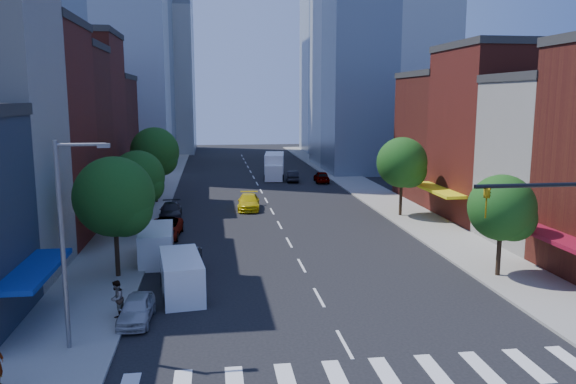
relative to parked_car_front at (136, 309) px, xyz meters
name	(u,v)px	position (x,y,z in m)	size (l,w,h in m)	color
ground	(344,344)	(9.50, -3.87, -0.65)	(220.00, 220.00, 0.00)	black
sidewalk_left	(151,196)	(-3.00, 36.13, -0.57)	(5.00, 120.00, 0.15)	gray
sidewalk_right	(369,191)	(22.00, 36.13, -0.57)	(5.00, 120.00, 0.15)	gray
crosswalk	(362,377)	(9.50, -6.87, -0.64)	(19.00, 3.00, 0.01)	silver
bldg_left_2	(0,137)	(-11.50, 16.63, 7.35)	(12.00, 9.00, 16.00)	#5D1E16
bldg_left_3	(36,137)	(-11.50, 25.13, 6.85)	(12.00, 8.00, 15.00)	#4B1712
bldg_left_4	(60,121)	(-11.50, 33.63, 7.85)	(12.00, 9.00, 17.00)	#5D1E16
bldg_left_5	(82,135)	(-11.50, 43.13, 5.85)	(12.00, 10.00, 13.00)	#4B1712
bldg_right_1	(576,164)	(30.50, 11.13, 5.35)	(12.00, 8.00, 12.00)	beige
bldg_right_2	(513,136)	(30.50, 20.13, 6.85)	(12.00, 10.00, 15.00)	#5D1E16
bldg_right_3	(463,139)	(30.50, 30.13, 5.85)	(12.00, 10.00, 13.00)	#4B1712
tower_far_w	(146,10)	(-8.50, 91.13, 27.35)	(18.00, 18.00, 56.00)	#9EA5AD
streetlight	(66,232)	(-2.31, -2.87, 4.63)	(2.25, 0.25, 9.00)	slate
tree_left_near	(117,200)	(-1.85, 7.05, 4.22)	(4.80, 4.80, 7.30)	black
tree_left_mid	(140,179)	(-1.85, 18.05, 3.88)	(4.20, 4.20, 6.65)	black
tree_left_far	(156,154)	(-1.85, 32.05, 4.56)	(5.00, 5.00, 7.75)	black
tree_right_near	(505,210)	(21.15, 4.05, 3.54)	(4.00, 4.00, 6.20)	black
tree_right_far	(404,164)	(21.15, 22.05, 4.22)	(4.60, 4.60, 7.20)	black
parked_car_front	(136,309)	(0.00, 0.00, 0.00)	(1.53, 3.79, 1.29)	#ACADB1
parked_car_second	(184,263)	(1.94, 7.22, 0.13)	(1.64, 4.71, 1.55)	black
parked_car_third	(165,228)	(0.02, 17.05, 0.09)	(2.44, 5.29, 1.47)	#999999
parked_car_rear	(171,211)	(0.00, 24.29, 0.05)	(1.95, 4.79, 1.39)	black
cargo_van_near	(182,276)	(2.02, 3.46, 0.46)	(2.76, 5.46, 2.23)	white
cargo_van_far	(156,245)	(0.01, 10.46, 0.48)	(2.42, 5.46, 2.28)	white
taxi	(249,202)	(7.32, 27.47, 0.10)	(2.08, 5.12, 1.49)	yellow
traffic_car_oncoming	(293,176)	(14.30, 45.41, 0.06)	(1.50, 4.29, 1.41)	black
traffic_car_far	(321,177)	(17.90, 44.11, 0.09)	(1.74, 4.33, 1.48)	#999999
box_truck	(274,167)	(12.25, 48.74, 0.93)	(3.48, 8.54, 3.34)	white
pedestrian_far	(117,299)	(-1.00, 0.46, 0.42)	(0.89, 0.69, 1.83)	#999999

